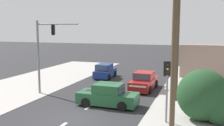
% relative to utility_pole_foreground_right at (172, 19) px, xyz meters
% --- Properties ---
extents(ground_plane, '(140.00, 140.00, 0.00)m').
position_rel_utility_pole_foreground_right_xyz_m(ground_plane, '(-5.83, 1.11, -5.81)').
color(ground_plane, '#28282B').
extents(lane_dash_mid, '(0.20, 2.40, 0.01)m').
position_rel_utility_pole_foreground_right_xyz_m(lane_dash_mid, '(-5.83, 4.11, -5.80)').
color(lane_dash_mid, silver).
rests_on(lane_dash_mid, ground).
extents(lane_dash_far, '(0.20, 2.40, 0.01)m').
position_rel_utility_pole_foreground_right_xyz_m(lane_dash_far, '(-5.83, 9.11, -5.80)').
color(lane_dash_far, silver).
rests_on(lane_dash_far, ground).
extents(kerb_left_verge, '(8.00, 40.00, 0.02)m').
position_rel_utility_pole_foreground_right_xyz_m(kerb_left_verge, '(-14.33, 5.11, -5.80)').
color(kerb_left_verge, '#A39E99').
rests_on(kerb_left_verge, ground).
extents(utility_pole_foreground_right, '(3.77, 0.67, 10.87)m').
position_rel_utility_pole_foreground_right_xyz_m(utility_pole_foreground_right, '(0.00, 0.00, 0.00)').
color(utility_pole_foreground_right, '#4C3D2B').
rests_on(utility_pole_foreground_right, ground).
extents(utility_pole_midground_right, '(1.80, 0.26, 10.30)m').
position_rel_utility_pole_foreground_right_xyz_m(utility_pole_midground_right, '(-0.34, 7.03, -0.41)').
color(utility_pole_midground_right, '#4C3D2B').
rests_on(utility_pole_midground_right, ground).
extents(traffic_signal_mast, '(3.69, 0.44, 6.00)m').
position_rel_utility_pole_foreground_right_xyz_m(traffic_signal_mast, '(-10.76, 5.73, -1.98)').
color(traffic_signal_mast, slate).
rests_on(traffic_signal_mast, ground).
extents(pedestal_signal_right_kerb, '(0.44, 0.30, 3.56)m').
position_rel_utility_pole_foreground_right_xyz_m(pedestal_signal_right_kerb, '(-0.41, 2.15, -3.39)').
color(pedestal_signal_right_kerb, slate).
rests_on(pedestal_signal_right_kerb, ground).
extents(roadside_bush, '(3.16, 2.71, 3.04)m').
position_rel_utility_pole_foreground_right_xyz_m(roadside_bush, '(1.68, 3.18, -4.38)').
color(roadside_bush, '#1E4223').
rests_on(roadside_bush, ground).
extents(sedan_crossing_left, '(2.02, 4.30, 1.56)m').
position_rel_utility_pole_foreground_right_xyz_m(sedan_crossing_left, '(-3.35, 9.84, -5.11)').
color(sedan_crossing_left, maroon).
rests_on(sedan_crossing_left, ground).
extents(sedan_receding_far, '(4.25, 1.92, 1.56)m').
position_rel_utility_pole_foreground_right_xyz_m(sedan_receding_far, '(-4.71, 4.23, -5.11)').
color(sedan_receding_far, '#235633').
rests_on(sedan_receding_far, ground).
extents(hatchback_oncoming_near, '(1.88, 3.69, 1.53)m').
position_rel_utility_pole_foreground_right_xyz_m(hatchback_oncoming_near, '(-8.51, 13.85, -5.11)').
color(hatchback_oncoming_near, navy).
rests_on(hatchback_oncoming_near, ground).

